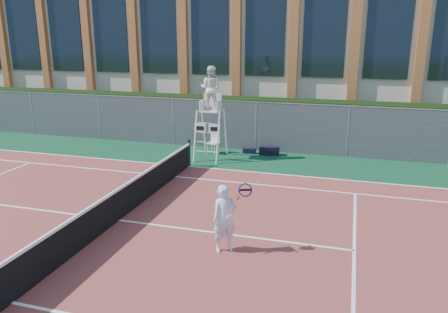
# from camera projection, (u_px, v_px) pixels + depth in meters

# --- Properties ---
(ground) EXTENTS (120.00, 120.00, 0.00)m
(ground) POSITION_uv_depth(u_px,v_px,m) (119.00, 221.00, 12.32)
(ground) COLOR #233814
(apron) EXTENTS (36.00, 20.00, 0.01)m
(apron) POSITION_uv_depth(u_px,v_px,m) (135.00, 208.00, 13.24)
(apron) COLOR #0D3C1F
(apron) RESTS_ON ground
(tennis_court) EXTENTS (23.77, 10.97, 0.02)m
(tennis_court) POSITION_uv_depth(u_px,v_px,m) (119.00, 220.00, 12.31)
(tennis_court) COLOR brown
(tennis_court) RESTS_ON apron
(tennis_net) EXTENTS (0.10, 11.30, 1.10)m
(tennis_net) POSITION_uv_depth(u_px,v_px,m) (117.00, 203.00, 12.18)
(tennis_net) COLOR black
(tennis_net) RESTS_ON ground
(fence) EXTENTS (40.00, 0.06, 2.20)m
(fence) POSITION_uv_depth(u_px,v_px,m) (214.00, 124.00, 20.15)
(fence) COLOR #595E60
(fence) RESTS_ON ground
(hedge) EXTENTS (40.00, 1.40, 2.20)m
(hedge) POSITION_uv_depth(u_px,v_px,m) (221.00, 120.00, 21.26)
(hedge) COLOR black
(hedge) RESTS_ON ground
(building) EXTENTS (45.00, 10.60, 8.22)m
(building) POSITION_uv_depth(u_px,v_px,m) (257.00, 50.00, 27.79)
(building) COLOR beige
(building) RESTS_ON ground
(umpire_chair) EXTENTS (1.10, 1.68, 3.92)m
(umpire_chair) POSITION_uv_depth(u_px,v_px,m) (211.00, 91.00, 17.95)
(umpire_chair) COLOR white
(umpire_chair) RESTS_ON ground
(plastic_chair) EXTENTS (0.53, 0.53, 0.96)m
(plastic_chair) POSITION_uv_depth(u_px,v_px,m) (214.00, 140.00, 19.31)
(plastic_chair) COLOR silver
(plastic_chair) RESTS_ON apron
(sports_bag_near) EXTENTS (0.89, 0.43, 0.37)m
(sports_bag_near) POSITION_uv_depth(u_px,v_px,m) (269.00, 151.00, 19.10)
(sports_bag_near) COLOR black
(sports_bag_near) RESTS_ON apron
(sports_bag_far) EXTENTS (0.57, 0.28, 0.22)m
(sports_bag_far) POSITION_uv_depth(u_px,v_px,m) (249.00, 151.00, 19.36)
(sports_bag_far) COLOR black
(sports_bag_far) RESTS_ON apron
(tennis_player) EXTENTS (0.99, 0.77, 1.67)m
(tennis_player) POSITION_uv_depth(u_px,v_px,m) (225.00, 218.00, 10.38)
(tennis_player) COLOR silver
(tennis_player) RESTS_ON tennis_court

